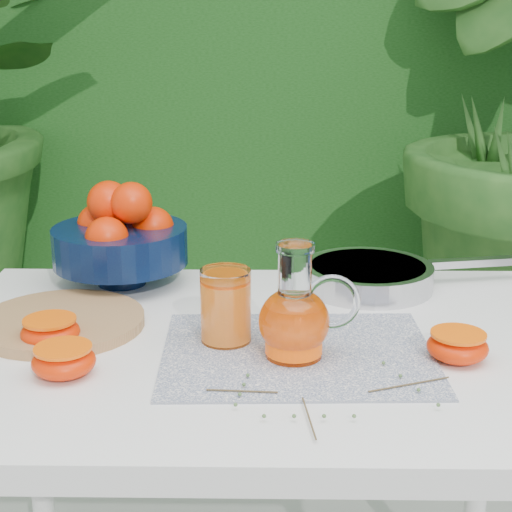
{
  "coord_description": "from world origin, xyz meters",
  "views": [
    {
      "loc": [
        0.11,
        -1.19,
        1.23
      ],
      "look_at": [
        0.09,
        -0.06,
        0.88
      ],
      "focal_mm": 55.0,
      "sensor_mm": 36.0,
      "label": 1
    }
  ],
  "objects_px": {
    "cutting_board": "(61,322)",
    "fruit_bowl": "(121,237)",
    "saute_pan": "(370,275)",
    "juice_pitcher": "(296,318)",
    "white_table": "(256,389)"
  },
  "relations": [
    {
      "from": "cutting_board",
      "to": "fruit_bowl",
      "type": "bearing_deg",
      "value": 74.33
    },
    {
      "from": "saute_pan",
      "to": "fruit_bowl",
      "type": "bearing_deg",
      "value": 177.66
    },
    {
      "from": "cutting_board",
      "to": "juice_pitcher",
      "type": "height_order",
      "value": "juice_pitcher"
    },
    {
      "from": "white_table",
      "to": "fruit_bowl",
      "type": "height_order",
      "value": "fruit_bowl"
    },
    {
      "from": "white_table",
      "to": "juice_pitcher",
      "type": "distance_m",
      "value": 0.17
    },
    {
      "from": "cutting_board",
      "to": "saute_pan",
      "type": "distance_m",
      "value": 0.55
    },
    {
      "from": "saute_pan",
      "to": "white_table",
      "type": "bearing_deg",
      "value": -129.17
    },
    {
      "from": "fruit_bowl",
      "to": "juice_pitcher",
      "type": "distance_m",
      "value": 0.45
    },
    {
      "from": "white_table",
      "to": "saute_pan",
      "type": "relative_size",
      "value": 2.31
    },
    {
      "from": "white_table",
      "to": "fruit_bowl",
      "type": "bearing_deg",
      "value": 133.11
    },
    {
      "from": "fruit_bowl",
      "to": "saute_pan",
      "type": "distance_m",
      "value": 0.46
    },
    {
      "from": "white_table",
      "to": "juice_pitcher",
      "type": "relative_size",
      "value": 5.9
    },
    {
      "from": "fruit_bowl",
      "to": "juice_pitcher",
      "type": "height_order",
      "value": "fruit_bowl"
    },
    {
      "from": "cutting_board",
      "to": "fruit_bowl",
      "type": "xyz_separation_m",
      "value": [
        0.06,
        0.22,
        0.08
      ]
    },
    {
      "from": "white_table",
      "to": "cutting_board",
      "type": "distance_m",
      "value": 0.33
    }
  ]
}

